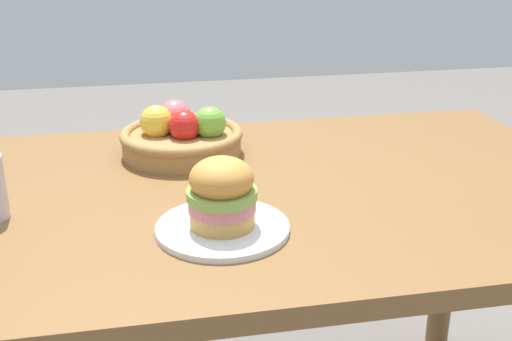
% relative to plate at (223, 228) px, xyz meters
% --- Properties ---
extents(dining_table, '(1.40, 0.90, 0.75)m').
position_rel_plate_xyz_m(dining_table, '(0.15, 0.19, -0.11)').
color(dining_table, brown).
rests_on(dining_table, ground_plane).
extents(plate, '(0.24, 0.24, 0.01)m').
position_rel_plate_xyz_m(plate, '(0.00, 0.00, 0.00)').
color(plate, white).
rests_on(plate, dining_table).
extents(sandwich, '(0.13, 0.13, 0.13)m').
position_rel_plate_xyz_m(sandwich, '(-0.00, 0.00, 0.07)').
color(sandwich, tan).
rests_on(sandwich, plate).
extents(fruit_basket, '(0.29, 0.29, 0.12)m').
position_rel_plate_xyz_m(fruit_basket, '(-0.04, 0.42, 0.04)').
color(fruit_basket, '#9E7542').
rests_on(fruit_basket, dining_table).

